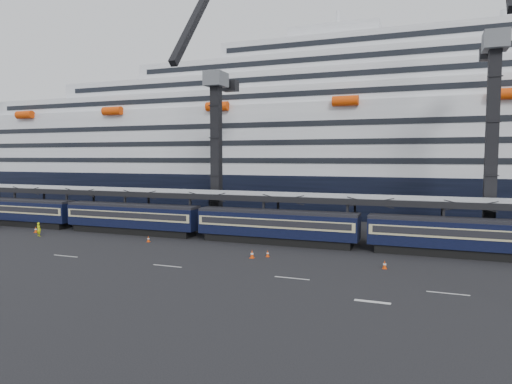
% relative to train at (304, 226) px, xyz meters
% --- Properties ---
extents(ground, '(260.00, 260.00, 0.00)m').
position_rel_train_xyz_m(ground, '(4.65, -10.00, -2.20)').
color(ground, black).
rests_on(ground, ground).
extents(lane_markings, '(111.00, 4.27, 0.02)m').
position_rel_train_xyz_m(lane_markings, '(12.80, -15.23, -2.19)').
color(lane_markings, beige).
rests_on(lane_markings, ground).
extents(train, '(133.05, 3.00, 4.05)m').
position_rel_train_xyz_m(train, '(0.00, 0.00, 0.00)').
color(train, black).
rests_on(train, ground).
extents(canopy, '(130.00, 6.25, 5.53)m').
position_rel_train_xyz_m(canopy, '(4.65, 4.00, 3.05)').
color(canopy, gray).
rests_on(canopy, ground).
extents(cruise_ship, '(214.09, 28.84, 34.00)m').
position_rel_train_xyz_m(cruise_ship, '(3.57, 35.99, 10.14)').
color(cruise_ship, black).
rests_on(cruise_ship, ground).
extents(crane_dark_near, '(4.50, 17.75, 35.08)m').
position_rel_train_xyz_m(crane_dark_near, '(-15.35, 8.59, 9.73)').
color(crane_dark_near, '#4F5257').
rests_on(crane_dark_near, ground).
extents(crane_dark_mid, '(4.50, 18.24, 39.64)m').
position_rel_train_xyz_m(crane_dark_mid, '(19.65, 7.59, 11.16)').
color(crane_dark_mid, '#4F5257').
rests_on(crane_dark_mid, ground).
extents(worker, '(0.70, 0.52, 1.78)m').
position_rel_train_xyz_m(worker, '(-33.18, -6.05, -1.31)').
color(worker, '#C8D80B').
rests_on(worker, ground).
extents(traffic_cone_a, '(0.41, 0.41, 0.83)m').
position_rel_train_xyz_m(traffic_cone_a, '(-35.88, -3.99, -1.79)').
color(traffic_cone_a, '#E04007').
rests_on(traffic_cone_a, ground).
extents(traffic_cone_b, '(0.37, 0.37, 0.74)m').
position_rel_train_xyz_m(traffic_cone_b, '(-17.89, -4.43, -1.83)').
color(traffic_cone_b, '#E04007').
rests_on(traffic_cone_b, ground).
extents(traffic_cone_c, '(0.42, 0.42, 0.85)m').
position_rel_train_xyz_m(traffic_cone_c, '(-3.22, -8.11, -1.78)').
color(traffic_cone_c, '#E04007').
rests_on(traffic_cone_c, ground).
extents(traffic_cone_d, '(0.34, 0.34, 0.69)m').
position_rel_train_xyz_m(traffic_cone_d, '(-1.95, -7.00, -1.86)').
color(traffic_cone_d, '#E04007').
rests_on(traffic_cone_d, ground).
extents(traffic_cone_e, '(0.40, 0.40, 0.80)m').
position_rel_train_xyz_m(traffic_cone_e, '(9.57, -7.93, -1.81)').
color(traffic_cone_e, '#E04007').
rests_on(traffic_cone_e, ground).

